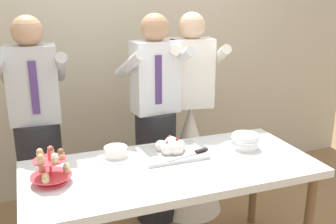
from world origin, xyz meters
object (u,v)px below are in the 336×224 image
main_cake_tray (172,149)px  dessert_table (172,176)px  person_groom (156,133)px  round_cake (116,153)px  person_bride (190,145)px  plate_stack (245,141)px  cupcake_stand (51,168)px  person_guest (39,145)px

main_cake_tray → dessert_table: bearing=-110.3°
person_groom → round_cake: bearing=-134.1°
person_bride → plate_stack: bearing=-77.8°
main_cake_tray → cupcake_stand: bearing=-170.1°
cupcake_stand → main_cake_tray: 0.79m
round_cake → person_guest: bearing=133.0°
cupcake_stand → person_bride: (1.15, 0.69, -0.28)m
main_cake_tray → person_bride: (0.38, 0.56, -0.23)m
dessert_table → cupcake_stand: 0.73m
round_cake → plate_stack: bearing=-9.6°
cupcake_stand → round_cake: cupcake_stand is taller
dessert_table → person_bride: person_bride is taller
person_groom → person_bride: (0.31, 0.05, -0.16)m
dessert_table → cupcake_stand: (-0.71, 0.03, 0.16)m
round_cake → person_groom: 0.60m
main_cake_tray → person_guest: 0.99m
dessert_table → round_cake: bearing=140.9°
plate_stack → person_guest: (-1.32, 0.63, -0.08)m
person_groom → cupcake_stand: bearing=-142.3°
main_cake_tray → person_groom: bearing=83.1°
plate_stack → person_bride: size_ratio=0.11×
person_groom → main_cake_tray: bearing=-96.9°
cupcake_stand → person_bride: person_bride is taller
person_groom → person_guest: (-0.87, 0.06, 0.00)m
cupcake_stand → round_cake: size_ratio=0.96×
person_groom → person_bride: 0.36m
person_bride → round_cake: bearing=-146.9°
person_guest → person_groom: bearing=-3.6°
plate_stack → person_guest: 1.47m
dessert_table → round_cake: 0.40m
round_cake → person_groom: (0.42, 0.43, -0.06)m
main_cake_tray → person_guest: size_ratio=0.26×
cupcake_stand → person_guest: (-0.04, 0.70, -0.12)m
round_cake → person_groom: person_groom is taller
main_cake_tray → plate_stack: 0.52m
person_groom → person_guest: size_ratio=1.00×
dessert_table → round_cake: size_ratio=7.50×
cupcake_stand → person_groom: 1.06m
plate_stack → person_groom: (-0.45, 0.58, -0.08)m
plate_stack → round_cake: (-0.87, 0.15, -0.02)m
cupcake_stand → main_cake_tray: bearing=9.9°
dessert_table → main_cake_tray: main_cake_tray is taller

